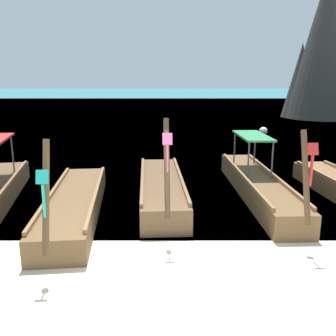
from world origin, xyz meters
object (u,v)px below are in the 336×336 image
object	(u,v)px
longtail_boat_pink_ribbon	(160,189)
longtail_boat_red_ribbon	(256,185)
mooring_buoy_near	(262,131)
longtail_boat_turquoise_ribbon	(73,205)
karst_rock	(325,36)

from	to	relation	value
longtail_boat_pink_ribbon	longtail_boat_red_ribbon	world-z (taller)	longtail_boat_pink_ribbon
mooring_buoy_near	longtail_boat_turquoise_ribbon	bearing A→B (deg)	-121.19
longtail_boat_pink_ribbon	longtail_boat_turquoise_ribbon	bearing A→B (deg)	-150.19
longtail_boat_pink_ribbon	mooring_buoy_near	size ratio (longest dim) A/B	11.54
longtail_boat_turquoise_ribbon	karst_rock	distance (m)	30.43
longtail_boat_pink_ribbon	mooring_buoy_near	distance (m)	14.29
longtail_boat_red_ribbon	mooring_buoy_near	world-z (taller)	longtail_boat_red_ribbon
karst_rock	mooring_buoy_near	xyz separation A→B (m)	(-7.83, -10.59, -6.85)
longtail_boat_turquoise_ribbon	longtail_boat_red_ribbon	distance (m)	5.48
longtail_boat_pink_ribbon	longtail_boat_red_ribbon	size ratio (longest dim) A/B	0.83
karst_rock	mooring_buoy_near	world-z (taller)	karst_rock
karst_rock	mooring_buoy_near	size ratio (longest dim) A/B	28.63
longtail_boat_pink_ribbon	mooring_buoy_near	bearing A→B (deg)	63.92
longtail_boat_pink_ribbon	karst_rock	world-z (taller)	karst_rock
longtail_boat_red_ribbon	mooring_buoy_near	size ratio (longest dim) A/B	13.87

